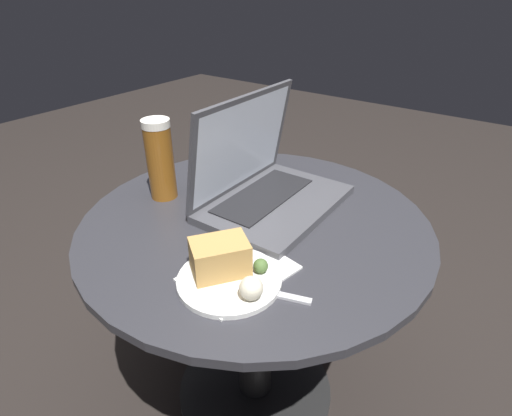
# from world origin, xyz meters

# --- Properties ---
(ground_plane) EXTENTS (6.00, 6.00, 0.00)m
(ground_plane) POSITION_xyz_m (0.00, 0.00, 0.00)
(ground_plane) COLOR black
(table) EXTENTS (0.73, 0.73, 0.56)m
(table) POSITION_xyz_m (0.00, 0.00, 0.39)
(table) COLOR black
(table) RESTS_ON ground_plane
(napkin) EXTENTS (0.20, 0.16, 0.00)m
(napkin) POSITION_xyz_m (-0.16, -0.09, 0.56)
(napkin) COLOR white
(napkin) RESTS_ON table
(laptop) EXTENTS (0.33, 0.23, 0.24)m
(laptop) POSITION_xyz_m (0.07, 0.02, 0.61)
(laptop) COLOR #47474C
(laptop) RESTS_ON table
(beer_glass) EXTENTS (0.06, 0.06, 0.18)m
(beer_glass) POSITION_xyz_m (-0.04, 0.23, 0.65)
(beer_glass) COLOR brown
(beer_glass) RESTS_ON table
(snack_plate) EXTENTS (0.17, 0.17, 0.07)m
(snack_plate) POSITION_xyz_m (-0.18, -0.08, 0.58)
(snack_plate) COLOR silver
(snack_plate) RESTS_ON table
(fork) EXTENTS (0.07, 0.18, 0.00)m
(fork) POSITION_xyz_m (-0.18, -0.12, 0.56)
(fork) COLOR silver
(fork) RESTS_ON table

